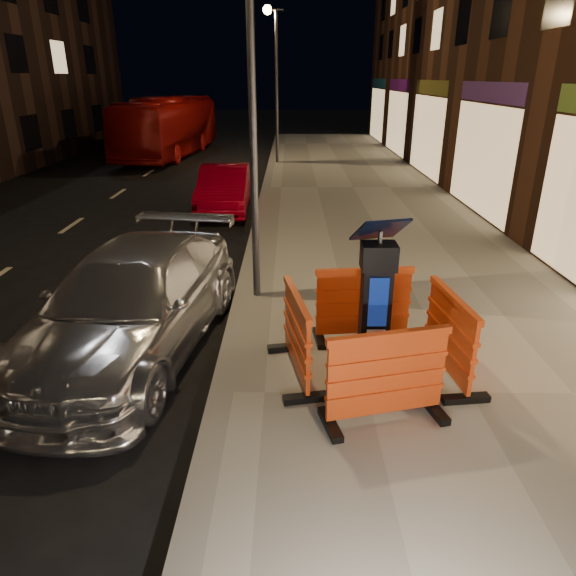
{
  "coord_description": "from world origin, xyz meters",
  "views": [
    {
      "loc": [
        0.83,
        -5.23,
        3.67
      ],
      "look_at": [
        0.8,
        1.0,
        1.1
      ],
      "focal_mm": 32.0,
      "sensor_mm": 36.0,
      "label": 1
    }
  ],
  "objects_px": {
    "barrier_kerbside": "(297,336)",
    "car_silver": "(138,348)",
    "barrier_front": "(386,377)",
    "barrier_back": "(363,304)",
    "barrier_bldgside": "(450,336)",
    "car_red": "(225,211)",
    "parking_kiosk": "(375,304)",
    "bus_doubledecker": "(172,156)"
  },
  "relations": [
    {
      "from": "barrier_back",
      "to": "barrier_bldgside",
      "type": "relative_size",
      "value": 1.0
    },
    {
      "from": "parking_kiosk",
      "to": "barrier_front",
      "type": "relative_size",
      "value": 1.4
    },
    {
      "from": "barrier_kerbside",
      "to": "barrier_bldgside",
      "type": "bearing_deg",
      "value": -100.75
    },
    {
      "from": "parking_kiosk",
      "to": "car_silver",
      "type": "xyz_separation_m",
      "value": [
        -3.25,
        0.92,
        -1.12
      ]
    },
    {
      "from": "parking_kiosk",
      "to": "car_silver",
      "type": "distance_m",
      "value": 3.56
    },
    {
      "from": "bus_doubledecker",
      "to": "car_red",
      "type": "bearing_deg",
      "value": -65.35
    },
    {
      "from": "barrier_front",
      "to": "barrier_bldgside",
      "type": "xyz_separation_m",
      "value": [
        0.95,
        0.95,
        0.0
      ]
    },
    {
      "from": "barrier_kerbside",
      "to": "car_red",
      "type": "relative_size",
      "value": 0.35
    },
    {
      "from": "car_red",
      "to": "bus_doubledecker",
      "type": "bearing_deg",
      "value": 107.63
    },
    {
      "from": "barrier_bldgside",
      "to": "bus_doubledecker",
      "type": "distance_m",
      "value": 22.08
    },
    {
      "from": "barrier_back",
      "to": "bus_doubledecker",
      "type": "height_order",
      "value": "bus_doubledecker"
    },
    {
      "from": "barrier_bldgside",
      "to": "bus_doubledecker",
      "type": "relative_size",
      "value": 0.14
    },
    {
      "from": "barrier_kerbside",
      "to": "car_silver",
      "type": "height_order",
      "value": "barrier_kerbside"
    },
    {
      "from": "barrier_front",
      "to": "car_red",
      "type": "xyz_separation_m",
      "value": [
        -2.95,
        10.17,
        -0.69
      ]
    },
    {
      "from": "barrier_back",
      "to": "barrier_bldgside",
      "type": "height_order",
      "value": "same"
    },
    {
      "from": "car_red",
      "to": "bus_doubledecker",
      "type": "xyz_separation_m",
      "value": [
        -4.03,
        11.37,
        0.0
      ]
    },
    {
      "from": "parking_kiosk",
      "to": "bus_doubledecker",
      "type": "relative_size",
      "value": 0.19
    },
    {
      "from": "car_red",
      "to": "barrier_back",
      "type": "bearing_deg",
      "value": -72.25
    },
    {
      "from": "parking_kiosk",
      "to": "car_red",
      "type": "bearing_deg",
      "value": 99.0
    },
    {
      "from": "barrier_front",
      "to": "barrier_kerbside",
      "type": "bearing_deg",
      "value": 121.25
    },
    {
      "from": "barrier_front",
      "to": "bus_doubledecker",
      "type": "height_order",
      "value": "bus_doubledecker"
    },
    {
      "from": "barrier_bldgside",
      "to": "car_silver",
      "type": "distance_m",
      "value": 4.36
    },
    {
      "from": "barrier_front",
      "to": "barrier_bldgside",
      "type": "height_order",
      "value": "same"
    },
    {
      "from": "barrier_kerbside",
      "to": "car_red",
      "type": "bearing_deg",
      "value": 1.5
    },
    {
      "from": "barrier_kerbside",
      "to": "car_silver",
      "type": "xyz_separation_m",
      "value": [
        -2.3,
        0.92,
        -0.69
      ]
    },
    {
      "from": "barrier_kerbside",
      "to": "bus_doubledecker",
      "type": "xyz_separation_m",
      "value": [
        -6.03,
        20.59,
        -0.69
      ]
    },
    {
      "from": "car_silver",
      "to": "car_red",
      "type": "height_order",
      "value": "car_silver"
    },
    {
      "from": "car_silver",
      "to": "bus_doubledecker",
      "type": "height_order",
      "value": "bus_doubledecker"
    },
    {
      "from": "parking_kiosk",
      "to": "barrier_bldgside",
      "type": "relative_size",
      "value": 1.4
    },
    {
      "from": "parking_kiosk",
      "to": "barrier_kerbside",
      "type": "distance_m",
      "value": 1.04
    },
    {
      "from": "barrier_back",
      "to": "barrier_bldgside",
      "type": "bearing_deg",
      "value": -50.75
    },
    {
      "from": "barrier_front",
      "to": "car_red",
      "type": "distance_m",
      "value": 10.62
    },
    {
      "from": "barrier_bldgside",
      "to": "car_red",
      "type": "xyz_separation_m",
      "value": [
        -3.9,
        9.22,
        -0.69
      ]
    },
    {
      "from": "barrier_back",
      "to": "barrier_kerbside",
      "type": "distance_m",
      "value": 1.34
    },
    {
      "from": "parking_kiosk",
      "to": "barrier_kerbside",
      "type": "height_order",
      "value": "parking_kiosk"
    },
    {
      "from": "barrier_front",
      "to": "barrier_kerbside",
      "type": "distance_m",
      "value": 1.34
    },
    {
      "from": "barrier_kerbside",
      "to": "car_red",
      "type": "distance_m",
      "value": 9.47
    },
    {
      "from": "parking_kiosk",
      "to": "bus_doubledecker",
      "type": "height_order",
      "value": "parking_kiosk"
    },
    {
      "from": "barrier_front",
      "to": "car_silver",
      "type": "distance_m",
      "value": 3.82
    },
    {
      "from": "barrier_back",
      "to": "barrier_kerbside",
      "type": "bearing_deg",
      "value": -140.75
    },
    {
      "from": "car_silver",
      "to": "car_red",
      "type": "bearing_deg",
      "value": 96.5
    },
    {
      "from": "barrier_back",
      "to": "car_silver",
      "type": "xyz_separation_m",
      "value": [
        -3.25,
        -0.03,
        -0.69
      ]
    }
  ]
}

